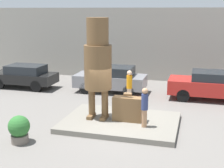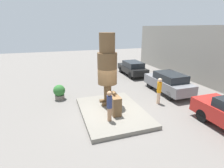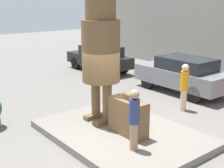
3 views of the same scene
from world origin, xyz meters
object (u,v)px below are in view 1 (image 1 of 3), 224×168
Objects in this scene: parked_car_grey at (111,79)px; parked_car_red at (211,85)px; planter_pot at (19,129)px; parked_car_black at (24,75)px; tourist at (145,106)px; worker_hivis at (129,85)px; statue_figure at (98,61)px; giant_suitcase at (128,109)px.

parked_car_red is (5.81, -0.08, 0.01)m from parked_car_grey.
parked_car_grey is 8.18m from planter_pot.
parked_car_black is 0.92× the size of parked_car_red.
parked_car_black is 11.50m from parked_car_red.
tourist is 4.20m from worker_hivis.
statue_figure is at bearing 99.54° from parked_car_grey.
giant_suitcase is at bearing 148.54° from parked_car_black.
parked_car_black is at bearing 168.73° from worker_hivis.
planter_pot is at bearing 119.58° from parked_car_black.
tourist is 0.39× the size of parked_car_black.
statue_figure is at bearing 165.37° from tourist.
worker_hivis reaches higher than planter_pot.
giant_suitcase is at bearing 54.98° from parked_car_red.
worker_hivis is at bearing 168.73° from parked_car_black.
planter_pot is (-3.54, -2.84, -0.20)m from giant_suitcase.
parked_car_red is at bearing 54.98° from giant_suitcase.
giant_suitcase is 0.30× the size of parked_car_grey.
planter_pot is at bearing 80.63° from parked_car_grey.
giant_suitcase is at bearing 112.91° from parked_car_grey.
parked_car_red is 4.63m from worker_hivis.
tourist is 0.39× the size of parked_car_grey.
statue_figure is 2.78m from tourist.
statue_figure is at bearing -101.13° from worker_hivis.
tourist is at bearing 148.41° from parked_car_black.
statue_figure is 2.47× the size of worker_hivis.
parked_car_black is at bearing 1.58° from parked_car_red.
worker_hivis is (0.66, 3.36, -1.82)m from statue_figure.
parked_car_grey is (-3.03, 5.75, -0.27)m from tourist.
parked_car_grey is 4.00× the size of planter_pot.
parked_car_red is at bearing 45.98° from statue_figure.
worker_hivis reaches higher than parked_car_grey.
giant_suitcase is 0.30× the size of parked_car_black.
parked_car_black is 3.95× the size of planter_pot.
worker_hivis is at bearing 110.91° from tourist.
statue_figure is 2.67× the size of tourist.
parked_car_red is 4.29× the size of planter_pot.
tourist is at bearing 27.93° from planter_pot.
statue_figure reaches higher than parked_car_black.
parked_car_grey is 2.39m from worker_hivis.
tourist is 4.97m from planter_pot.
parked_car_grey is 2.41× the size of worker_hivis.
planter_pot is at bearing -114.68° from worker_hivis.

